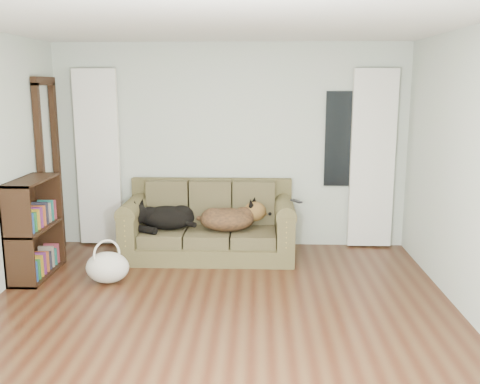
{
  "coord_description": "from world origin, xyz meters",
  "views": [
    {
      "loc": [
        0.36,
        -4.33,
        2.08
      ],
      "look_at": [
        0.15,
        1.6,
        0.88
      ],
      "focal_mm": 40.0,
      "sensor_mm": 36.0,
      "label": 1
    }
  ],
  "objects_px": {
    "tote_bag": "(108,268)",
    "dog_shepherd": "(230,218)",
    "dog_black_lab": "(164,218)",
    "bookshelf": "(35,231)",
    "sofa": "(209,221)"
  },
  "relations": [
    {
      "from": "tote_bag",
      "to": "dog_black_lab",
      "type": "bearing_deg",
      "value": 63.66
    },
    {
      "from": "sofa",
      "to": "bookshelf",
      "type": "height_order",
      "value": "bookshelf"
    },
    {
      "from": "dog_shepherd",
      "to": "tote_bag",
      "type": "relative_size",
      "value": 1.48
    },
    {
      "from": "tote_bag",
      "to": "dog_shepherd",
      "type": "bearing_deg",
      "value": 35.11
    },
    {
      "from": "tote_bag",
      "to": "bookshelf",
      "type": "xyz_separation_m",
      "value": [
        -0.85,
        0.2,
        0.34
      ]
    },
    {
      "from": "sofa",
      "to": "dog_shepherd",
      "type": "xyz_separation_m",
      "value": [
        0.26,
        -0.05,
        0.04
      ]
    },
    {
      "from": "dog_black_lab",
      "to": "tote_bag",
      "type": "relative_size",
      "value": 1.46
    },
    {
      "from": "sofa",
      "to": "dog_black_lab",
      "type": "xyz_separation_m",
      "value": [
        -0.55,
        -0.02,
        0.03
      ]
    },
    {
      "from": "dog_black_lab",
      "to": "bookshelf",
      "type": "bearing_deg",
      "value": -147.5
    },
    {
      "from": "dog_shepherd",
      "to": "tote_bag",
      "type": "bearing_deg",
      "value": 33.26
    },
    {
      "from": "dog_black_lab",
      "to": "dog_shepherd",
      "type": "distance_m",
      "value": 0.81
    },
    {
      "from": "dog_shepherd",
      "to": "bookshelf",
      "type": "xyz_separation_m",
      "value": [
        -2.11,
        -0.69,
        0.01
      ]
    },
    {
      "from": "sofa",
      "to": "dog_black_lab",
      "type": "bearing_deg",
      "value": -177.73
    },
    {
      "from": "dog_black_lab",
      "to": "bookshelf",
      "type": "distance_m",
      "value": 1.49
    },
    {
      "from": "tote_bag",
      "to": "bookshelf",
      "type": "distance_m",
      "value": 0.94
    }
  ]
}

